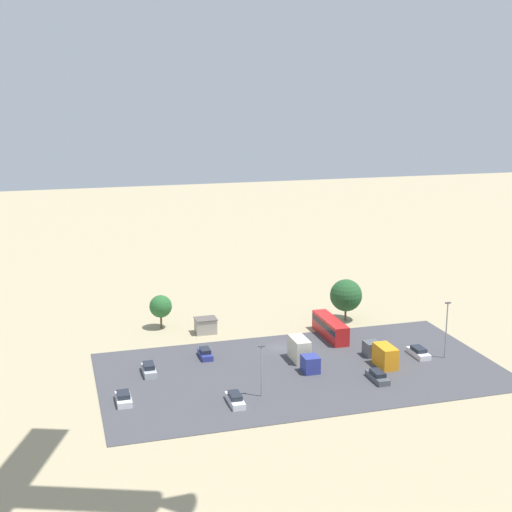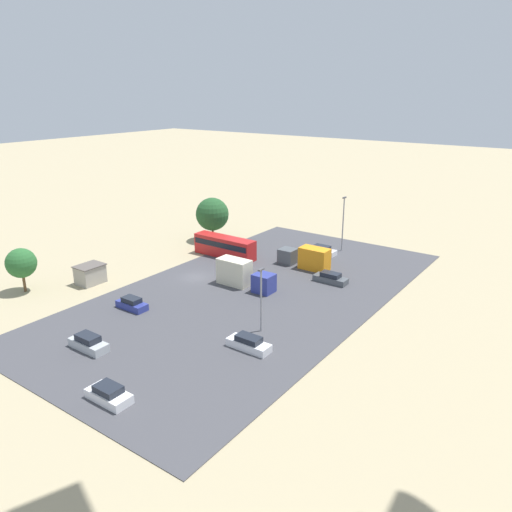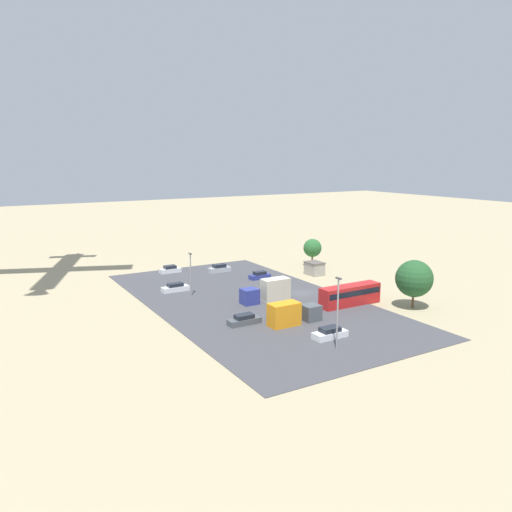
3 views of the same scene
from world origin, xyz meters
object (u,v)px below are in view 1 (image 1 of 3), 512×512
at_px(parked_car_3, 124,398).
at_px(parked_car_1, 235,399).
at_px(shed_building, 206,326).
at_px(parked_car_0, 205,354).
at_px(parked_truck_0, 381,354).
at_px(parked_truck_1, 302,353).
at_px(bus, 330,327).
at_px(parked_car_4, 418,352).
at_px(parked_car_2, 378,376).
at_px(parked_car_5, 149,369).

bearing_deg(parked_car_3, parked_car_1, -17.47).
relative_size(shed_building, parked_car_0, 0.91).
xyz_separation_m(parked_car_1, parked_truck_0, (-24.86, -7.54, 0.88)).
bearing_deg(parked_truck_0, parked_truck_1, 164.04).
bearing_deg(shed_building, parked_car_1, 85.54).
xyz_separation_m(shed_building, parked_car_1, (2.23, 28.64, -0.64)).
xyz_separation_m(parked_car_3, parked_truck_1, (-27.50, -6.38, 1.02)).
height_order(bus, parked_car_4, bus).
relative_size(shed_building, parked_truck_0, 0.46).
relative_size(parked_car_0, parked_car_4, 0.87).
relative_size(parked_car_2, parked_car_3, 1.13).
bearing_deg(parked_car_4, parked_car_1, -164.65).
xyz_separation_m(shed_building, bus, (-19.63, 7.89, 0.47)).
xyz_separation_m(parked_car_1, parked_car_4, (-31.82, -8.74, -0.01)).
distance_m(parked_car_4, parked_car_5, 41.65).
bearing_deg(parked_car_0, parked_truck_0, 158.59).
bearing_deg(parked_car_4, bus, 129.64).
height_order(bus, parked_car_2, bus).
height_order(shed_building, parked_car_5, shed_building).
xyz_separation_m(parked_car_4, parked_truck_1, (18.49, -2.10, 1.03)).
distance_m(parked_car_3, parked_car_4, 46.19).
bearing_deg(parked_car_5, parked_truck_0, -9.60).
xyz_separation_m(parked_car_5, parked_truck_0, (-34.43, 5.82, 0.82)).
distance_m(bus, parked_car_4, 15.65).
xyz_separation_m(shed_building, parked_truck_0, (-22.63, 21.10, 0.24)).
bearing_deg(parked_car_2, shed_building, -54.36).
height_order(parked_car_2, parked_truck_1, parked_truck_1).
xyz_separation_m(parked_car_0, parked_truck_0, (-25.14, 9.86, 0.88)).
bearing_deg(parked_truck_0, parked_car_0, 158.59).
relative_size(parked_car_1, parked_truck_0, 0.59).
bearing_deg(parked_car_5, parked_car_1, -54.38).
relative_size(shed_building, parked_car_3, 0.89).
height_order(parked_car_0, parked_car_4, parked_car_0).
xyz_separation_m(parked_car_2, parked_car_4, (-10.32, -6.96, -0.00)).
relative_size(parked_car_0, parked_truck_1, 0.48).
xyz_separation_m(parked_car_1, parked_car_5, (9.57, -13.36, 0.06)).
xyz_separation_m(parked_car_0, parked_car_5, (9.29, 4.03, 0.06)).
bearing_deg(parked_truck_1, parked_car_0, -25.72).
height_order(parked_car_3, parked_car_4, parked_car_3).
bearing_deg(parked_car_5, parked_truck_1, -6.29).
bearing_deg(parked_car_0, parked_car_2, 144.36).
height_order(shed_building, parked_car_1, shed_building).
distance_m(bus, parked_car_1, 30.17).
relative_size(bus, parked_truck_1, 1.26).
bearing_deg(parked_car_4, parked_car_5, 173.63).
xyz_separation_m(parked_car_4, parked_car_5, (41.39, -4.62, 0.07)).
height_order(parked_car_0, parked_car_1, parked_car_0).
bearing_deg(parked_truck_0, parked_car_5, 170.40).
xyz_separation_m(parked_car_3, parked_truck_0, (-39.03, -3.08, 0.88)).
xyz_separation_m(bus, parked_truck_1, (8.53, 9.92, -0.09)).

